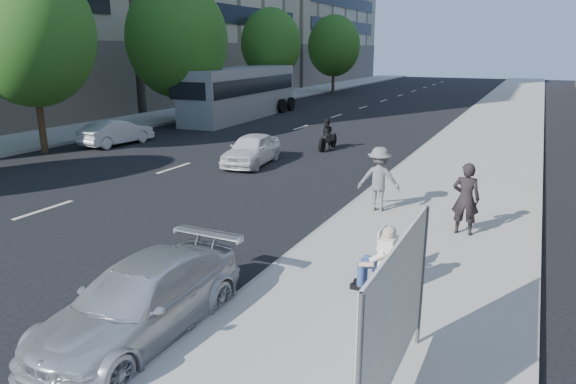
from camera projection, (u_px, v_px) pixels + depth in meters
The scene contains 16 objects.
ground at pixel (184, 279), 10.40m from camera, with size 160.00×160.00×0.00m, color black.
near_sidewalk at pixel (489, 139), 26.04m from camera, with size 5.00×120.00×0.15m, color #A9A79E.
far_sidewalk at pixel (163, 117), 34.75m from camera, with size 4.50×120.00×0.15m, color #A9A79E.
tree_far_b at pixel (30, 33), 21.70m from camera, with size 5.40×5.40×8.24m.
tree_far_c at pixel (177, 40), 30.40m from camera, with size 6.00×6.00×8.47m.
tree_far_d at pixel (271, 44), 40.84m from camera, with size 4.80×4.80×7.65m.
tree_far_e at pixel (334, 46), 53.00m from camera, with size 5.40×5.40×7.89m.
seated_protester at pixel (381, 255), 9.39m from camera, with size 0.83×1.12×1.31m.
jogger at pixel (379, 179), 14.14m from camera, with size 1.15×0.66×1.79m, color slate.
pedestrian_woman at pixel (466, 199), 12.31m from camera, with size 0.65×0.42×1.77m, color black.
protest_banner at pixel (395, 313), 6.25m from camera, with size 0.08×3.06×2.20m.
parked_sedan at pixel (140, 301), 8.22m from camera, with size 1.69×4.17×1.21m, color silver.
white_sedan_near at pixel (252, 149), 20.57m from camera, with size 1.46×3.63×1.24m, color white.
white_sedan_mid at pixel (117, 132), 24.81m from camera, with size 1.29×3.71×1.22m, color silver.
motorcycle at pixel (327, 136), 23.59m from camera, with size 0.71×2.04×1.42m.
bus at pixel (242, 93), 34.33m from camera, with size 3.28×12.18×3.30m.
Camera 1 is at (6.05, -7.67, 4.51)m, focal length 32.00 mm.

